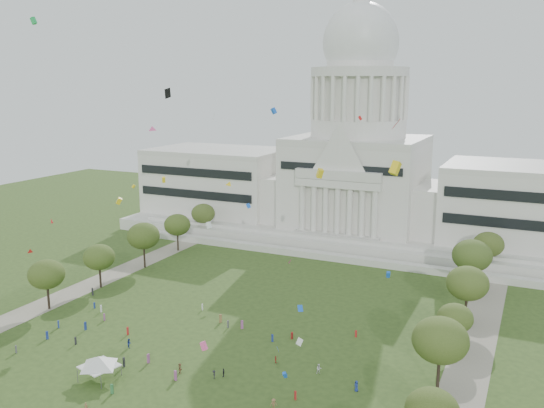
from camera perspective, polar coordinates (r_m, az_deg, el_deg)
ground at (r=108.01m, az=-10.64°, el=-17.11°), size 400.00×400.00×0.00m
capitol at (r=200.11m, az=8.36°, el=3.14°), size 160.00×64.50×91.30m
path_left at (r=157.69m, az=-18.61°, el=-8.06°), size 8.00×160.00×0.04m
path_right at (r=118.32m, az=18.95°, el=-14.87°), size 8.00×160.00×0.04m
row_tree_l_2 at (r=144.63m, az=-21.44°, el=-6.51°), size 8.42×8.42×11.97m
row_tree_r_2 at (r=103.29m, az=16.34°, el=-12.82°), size 9.55×9.55×13.58m
row_tree_l_3 at (r=155.33m, az=-16.77°, el=-5.06°), size 8.12×8.12×11.55m
row_tree_r_3 at (r=119.86m, az=17.68°, el=-10.73°), size 7.01×7.01×9.98m
row_tree_l_4 at (r=168.64m, az=-12.62°, el=-3.11°), size 9.29×9.29×13.21m
row_tree_r_4 at (r=133.59m, az=18.80°, el=-7.45°), size 9.19×9.19×13.06m
row_tree_l_5 at (r=184.05m, az=-9.37°, el=-2.05°), size 8.33×8.33×11.85m
row_tree_r_5 at (r=152.69m, az=19.21°, el=-4.84°), size 9.82×9.82×13.96m
row_tree_l_6 at (r=199.72m, az=-6.84°, el=-0.93°), size 8.19×8.19×11.64m
row_tree_r_6 at (r=170.13m, az=20.66°, el=-3.77°), size 8.42×8.42×11.97m
event_tent at (r=110.66m, az=-16.78°, el=-14.67°), size 9.69×9.69×4.46m
person_0 at (r=104.75m, az=8.36°, el=-17.40°), size 1.11×1.08×1.92m
person_2 at (r=109.41m, az=4.67°, el=-15.97°), size 1.09×0.98×1.90m
person_3 at (r=108.08m, az=-5.78°, el=-16.46°), size 1.08×1.11×1.59m
person_4 at (r=108.55m, az=-4.82°, el=-16.30°), size 0.77×1.05×1.60m
person_5 at (r=110.60m, az=-9.11°, el=-15.76°), size 1.68×1.82×1.92m
person_7 at (r=103.03m, az=-17.96°, el=-18.56°), size 0.66×0.60×1.49m
person_8 at (r=122.11m, az=-13.97°, el=-13.23°), size 1.07×0.99×1.88m
person_9 at (r=98.74m, az=0.16°, el=-19.22°), size 1.37×1.28×1.92m
person_10 at (r=112.91m, az=0.37°, el=-15.15°), size 0.72×0.92×1.40m
distant_crowd at (r=125.51m, az=-11.86°, el=-12.45°), size 67.56×39.79×1.92m
kite_swarm at (r=106.02m, az=-9.75°, el=-1.34°), size 85.42×94.11×59.16m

